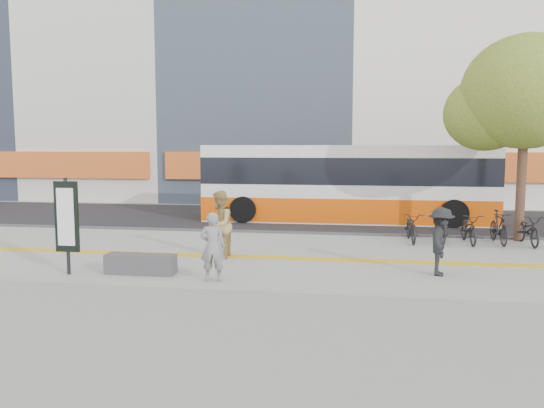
% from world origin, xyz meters
% --- Properties ---
extents(ground, '(120.00, 120.00, 0.00)m').
position_xyz_m(ground, '(0.00, 0.00, 0.00)').
color(ground, gray).
rests_on(ground, ground).
extents(sidewalk, '(40.00, 7.00, 0.08)m').
position_xyz_m(sidewalk, '(0.00, 1.50, 0.04)').
color(sidewalk, slate).
rests_on(sidewalk, ground).
extents(tactile_strip, '(40.00, 0.45, 0.01)m').
position_xyz_m(tactile_strip, '(0.00, 1.00, 0.09)').
color(tactile_strip, gold).
rests_on(tactile_strip, sidewalk).
extents(street, '(40.00, 8.00, 0.06)m').
position_xyz_m(street, '(0.00, 9.00, 0.03)').
color(street, black).
rests_on(street, ground).
extents(curb, '(40.00, 0.25, 0.14)m').
position_xyz_m(curb, '(0.00, 5.00, 0.07)').
color(curb, '#343336').
rests_on(curb, ground).
extents(bench, '(1.60, 0.45, 0.45)m').
position_xyz_m(bench, '(-2.60, -1.20, 0.30)').
color(bench, '#343336').
rests_on(bench, sidewalk).
extents(signboard, '(0.55, 0.10, 2.20)m').
position_xyz_m(signboard, '(-4.20, -1.51, 1.37)').
color(signboard, black).
rests_on(signboard, sidewalk).
extents(street_tree, '(4.40, 3.80, 6.31)m').
position_xyz_m(street_tree, '(7.18, 4.82, 4.51)').
color(street_tree, '#3E271C').
rests_on(street_tree, sidewalk).
extents(bus, '(11.11, 2.63, 2.96)m').
position_xyz_m(bus, '(1.85, 8.50, 1.45)').
color(bus, silver).
rests_on(bus, street).
extents(bicycle_row, '(4.02, 1.74, 1.00)m').
position_xyz_m(bicycle_row, '(5.59, 4.00, 0.55)').
color(bicycle_row, black).
rests_on(bicycle_row, sidewalk).
extents(seated_woman, '(0.59, 0.43, 1.50)m').
position_xyz_m(seated_woman, '(-0.80, -1.58, 0.83)').
color(seated_woman, black).
rests_on(seated_woman, sidewalk).
extents(pedestrian_tan, '(0.67, 0.86, 1.76)m').
position_xyz_m(pedestrian_tan, '(-1.25, 0.75, 0.96)').
color(pedestrian_tan, '#A2894C').
rests_on(pedestrian_tan, sidewalk).
extents(pedestrian_dark, '(0.72, 1.07, 1.54)m').
position_xyz_m(pedestrian_dark, '(4.13, -0.28, 0.85)').
color(pedestrian_dark, black).
rests_on(pedestrian_dark, sidewalk).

